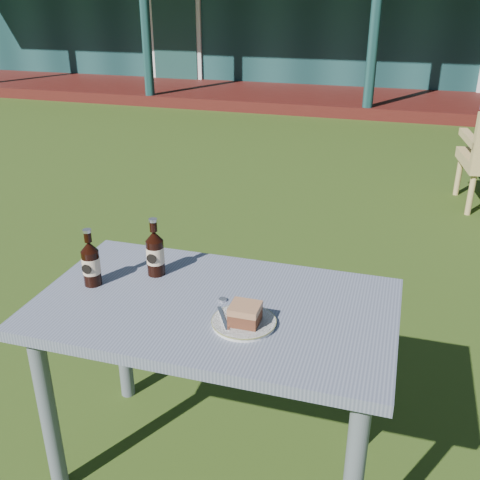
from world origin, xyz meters
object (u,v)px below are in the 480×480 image
(cake_slice, at_px, (245,314))
(cola_bottle_near, at_px, (155,252))
(cafe_table, at_px, (215,328))
(cola_bottle_far, at_px, (91,263))
(plate, at_px, (244,322))

(cake_slice, bearing_deg, cola_bottle_near, 149.55)
(cafe_table, bearing_deg, cola_bottle_far, -179.89)
(cafe_table, bearing_deg, cola_bottle_near, 153.70)
(cola_bottle_near, bearing_deg, cola_bottle_far, -143.67)
(plate, height_order, cola_bottle_near, cola_bottle_near)
(plate, xyz_separation_m, cola_bottle_far, (-0.59, 0.10, 0.08))
(cola_bottle_near, relative_size, cola_bottle_far, 1.04)
(cola_bottle_near, bearing_deg, plate, -29.85)
(cafe_table, distance_m, cola_bottle_far, 0.49)
(cola_bottle_near, xyz_separation_m, cola_bottle_far, (-0.18, -0.13, -0.00))
(plate, distance_m, cola_bottle_far, 0.60)
(cake_slice, bearing_deg, plate, 124.27)
(plate, relative_size, cola_bottle_near, 0.93)
(cafe_table, distance_m, plate, 0.20)
(cafe_table, height_order, cake_slice, cake_slice)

